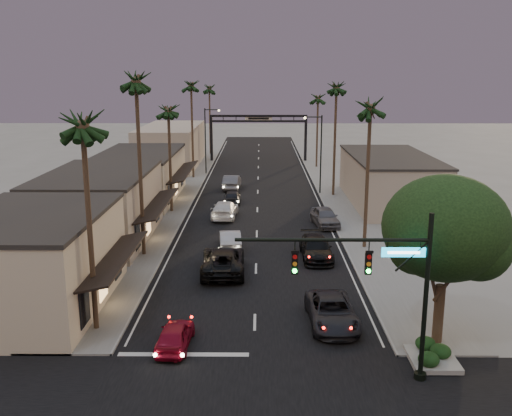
{
  "coord_description": "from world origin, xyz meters",
  "views": [
    {
      "loc": [
        0.3,
        -19.55,
        13.59
      ],
      "look_at": [
        -0.06,
        27.22,
        2.5
      ],
      "focal_mm": 40.0,
      "sensor_mm": 36.0,
      "label": 1
    }
  ],
  "objects_px": {
    "oncoming_red": "(175,335)",
    "curbside_black": "(316,248)",
    "palm_rb": "(337,84)",
    "curbside_near": "(332,312)",
    "palm_ld": "(191,83)",
    "arch": "(259,126)",
    "traffic_signal": "(384,273)",
    "palm_rc": "(318,95)",
    "palm_lc": "(168,106)",
    "streetlight_right": "(319,148)",
    "streetlight_left": "(207,136)",
    "oncoming_silver": "(230,240)",
    "palm_la": "(82,117)",
    "palm_far": "(209,86)",
    "oncoming_pickup": "(223,260)",
    "palm_ra": "(371,102)",
    "palm_lb": "(136,76)",
    "corner_tree": "(447,232)"
  },
  "relations": [
    {
      "from": "oncoming_red",
      "to": "curbside_black",
      "type": "relative_size",
      "value": 0.71
    },
    {
      "from": "palm_lb",
      "to": "palm_rc",
      "type": "xyz_separation_m",
      "value": [
        17.2,
        42.0,
        -2.92
      ]
    },
    {
      "from": "corner_tree",
      "to": "palm_la",
      "type": "distance_m",
      "value": 18.95
    },
    {
      "from": "oncoming_pickup",
      "to": "oncoming_silver",
      "type": "distance_m",
      "value": 5.5
    },
    {
      "from": "oncoming_red",
      "to": "traffic_signal",
      "type": "bearing_deg",
      "value": 165.66
    },
    {
      "from": "palm_far",
      "to": "palm_rc",
      "type": "bearing_deg",
      "value": -39.64
    },
    {
      "from": "arch",
      "to": "palm_la",
      "type": "relative_size",
      "value": 1.15
    },
    {
      "from": "palm_far",
      "to": "oncoming_silver",
      "type": "bearing_deg",
      "value": -83.48
    },
    {
      "from": "traffic_signal",
      "to": "palm_rc",
      "type": "bearing_deg",
      "value": 87.22
    },
    {
      "from": "curbside_black",
      "to": "palm_ld",
      "type": "bearing_deg",
      "value": 110.11
    },
    {
      "from": "palm_far",
      "to": "palm_rb",
      "type": "bearing_deg",
      "value": -63.57
    },
    {
      "from": "arch",
      "to": "palm_lb",
      "type": "height_order",
      "value": "palm_lb"
    },
    {
      "from": "palm_lc",
      "to": "corner_tree",
      "type": "bearing_deg",
      "value": -57.66
    },
    {
      "from": "palm_lc",
      "to": "palm_ra",
      "type": "distance_m",
      "value": 20.99
    },
    {
      "from": "streetlight_left",
      "to": "palm_lc",
      "type": "xyz_separation_m",
      "value": [
        -1.68,
        -22.0,
        5.14
      ]
    },
    {
      "from": "palm_lc",
      "to": "streetlight_right",
      "type": "bearing_deg",
      "value": 30.11
    },
    {
      "from": "arch",
      "to": "palm_la",
      "type": "height_order",
      "value": "palm_la"
    },
    {
      "from": "curbside_black",
      "to": "curbside_near",
      "type": "bearing_deg",
      "value": -92.29
    },
    {
      "from": "arch",
      "to": "palm_far",
      "type": "relative_size",
      "value": 1.15
    },
    {
      "from": "streetlight_right",
      "to": "palm_lb",
      "type": "xyz_separation_m",
      "value": [
        -15.52,
        -23.0,
        8.06
      ]
    },
    {
      "from": "curbside_near",
      "to": "palm_far",
      "type": "bearing_deg",
      "value": 98.38
    },
    {
      "from": "palm_lc",
      "to": "palm_ld",
      "type": "height_order",
      "value": "palm_ld"
    },
    {
      "from": "palm_rb",
      "to": "curbside_near",
      "type": "relative_size",
      "value": 2.57
    },
    {
      "from": "palm_lc",
      "to": "oncoming_silver",
      "type": "distance_m",
      "value": 16.96
    },
    {
      "from": "corner_tree",
      "to": "streetlight_right",
      "type": "relative_size",
      "value": 0.98
    },
    {
      "from": "streetlight_left",
      "to": "palm_la",
      "type": "xyz_separation_m",
      "value": [
        -1.68,
        -49.0,
        6.11
      ]
    },
    {
      "from": "streetlight_left",
      "to": "oncoming_red",
      "type": "height_order",
      "value": "streetlight_left"
    },
    {
      "from": "palm_ld",
      "to": "arch",
      "type": "bearing_deg",
      "value": 60.17
    },
    {
      "from": "curbside_black",
      "to": "palm_lc",
      "type": "bearing_deg",
      "value": 130.62
    },
    {
      "from": "streetlight_right",
      "to": "curbside_black",
      "type": "height_order",
      "value": "streetlight_right"
    },
    {
      "from": "palm_ld",
      "to": "oncoming_pickup",
      "type": "distance_m",
      "value": 39.07
    },
    {
      "from": "palm_lc",
      "to": "oncoming_silver",
      "type": "height_order",
      "value": "palm_lc"
    },
    {
      "from": "palm_ra",
      "to": "palm_rb",
      "type": "height_order",
      "value": "palm_rb"
    },
    {
      "from": "corner_tree",
      "to": "curbside_black",
      "type": "distance_m",
      "value": 15.64
    },
    {
      "from": "palm_la",
      "to": "oncoming_silver",
      "type": "xyz_separation_m",
      "value": [
        6.5,
        14.71,
        -10.68
      ]
    },
    {
      "from": "streetlight_right",
      "to": "curbside_near",
      "type": "bearing_deg",
      "value": -94.31
    },
    {
      "from": "streetlight_right",
      "to": "palm_lc",
      "type": "distance_m",
      "value": 18.66
    },
    {
      "from": "oncoming_red",
      "to": "oncoming_silver",
      "type": "relative_size",
      "value": 0.85
    },
    {
      "from": "streetlight_right",
      "to": "corner_tree",
      "type": "bearing_deg",
      "value": -86.11
    },
    {
      "from": "palm_far",
      "to": "curbside_near",
      "type": "distance_m",
      "value": 70.2
    },
    {
      "from": "palm_la",
      "to": "oncoming_pickup",
      "type": "height_order",
      "value": "palm_la"
    },
    {
      "from": "arch",
      "to": "curbside_near",
      "type": "distance_m",
      "value": 60.58
    },
    {
      "from": "palm_la",
      "to": "curbside_near",
      "type": "xyz_separation_m",
      "value": [
        12.86,
        0.76,
        -10.68
      ]
    },
    {
      "from": "streetlight_left",
      "to": "palm_la",
      "type": "relative_size",
      "value": 0.68
    },
    {
      "from": "traffic_signal",
      "to": "palm_ra",
      "type": "bearing_deg",
      "value": 81.72
    },
    {
      "from": "streetlight_left",
      "to": "palm_rc",
      "type": "relative_size",
      "value": 0.74
    },
    {
      "from": "streetlight_left",
      "to": "arch",
      "type": "bearing_deg",
      "value": 60.03
    },
    {
      "from": "oncoming_silver",
      "to": "palm_lb",
      "type": "bearing_deg",
      "value": 8.91
    },
    {
      "from": "traffic_signal",
      "to": "palm_far",
      "type": "xyz_separation_m",
      "value": [
        -13.99,
        74.0,
        6.36
      ]
    },
    {
      "from": "streetlight_left",
      "to": "palm_far",
      "type": "xyz_separation_m",
      "value": [
        -1.38,
        20.0,
        6.11
      ]
    }
  ]
}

